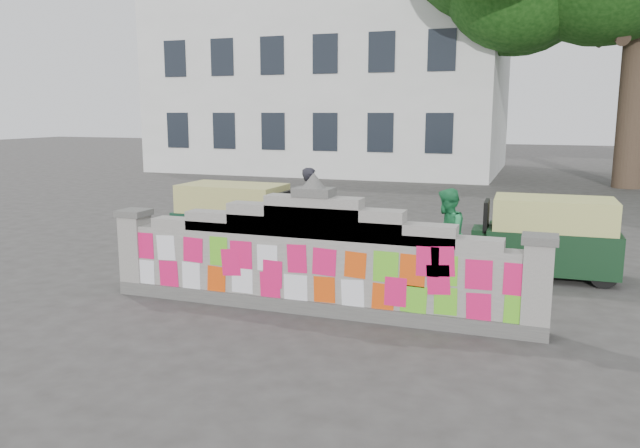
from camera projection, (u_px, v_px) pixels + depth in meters
The scene contains 8 objects.
ground at pixel (314, 311), 9.01m from camera, with size 100.00×100.00×0.00m, color #383533.
parapet_wall at pixel (314, 261), 8.88m from camera, with size 6.48×0.44×2.01m.
building at pixel (336, 88), 30.99m from camera, with size 16.00×10.00×8.90m.
cyclist_bike at pixel (311, 233), 12.48m from camera, with size 0.59×1.70×0.89m, color black.
cyclist_rider at pixel (311, 218), 12.43m from camera, with size 0.55×0.36×1.51m, color black.
pedestrian at pixel (446, 235), 10.52m from camera, with size 0.77×0.60×1.58m, color #278F4F.
rickshaw_left at pixel (236, 218), 12.50m from camera, with size 2.58×1.22×1.42m.
rickshaw_right at pixel (548, 236), 10.80m from camera, with size 2.53×1.23×1.39m.
Camera 1 is at (3.02, -8.10, 2.85)m, focal length 35.00 mm.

